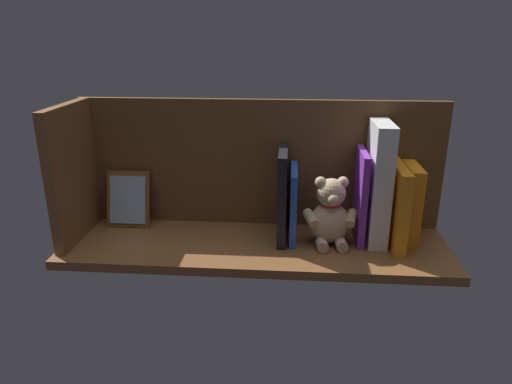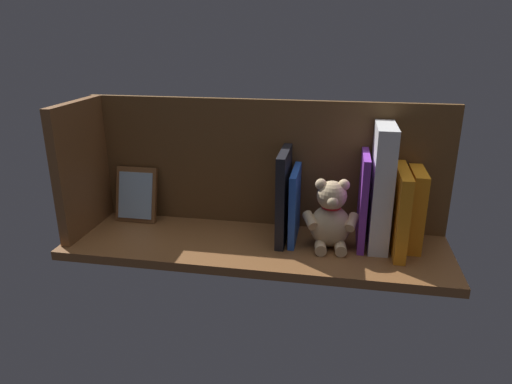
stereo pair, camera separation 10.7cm
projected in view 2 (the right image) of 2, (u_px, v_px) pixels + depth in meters
The scene contains 11 objects.
ground_plane at pixel (256, 245), 115.25cm from camera, with size 94.06×28.80×2.20cm, color brown.
shelf_back_panel at pixel (264, 164), 120.55cm from camera, with size 94.06×1.50×33.40cm, color brown.
shelf_side_divider at pixel (82, 168), 116.93cm from camera, with size 2.40×22.80×33.40cm, color brown.
book_0 at pixel (415, 209), 109.77cm from camera, with size 3.18×12.38×19.03cm, color orange.
book_1 at pixel (400, 210), 107.88cm from camera, with size 2.64×17.58×19.80cm, color orange.
dictionary_thick_white at pixel (381, 187), 108.49cm from camera, with size 4.55×14.19×29.56cm, color white.
book_2 at pixel (363, 200), 110.46cm from camera, with size 1.60×14.10×22.65cm, color purple.
teddy_bear at pixel (331, 217), 110.11cm from camera, with size 13.74×11.45×17.00cm.
book_3 at pixel (295, 205), 113.74cm from camera, with size 1.58×14.63×18.04cm, color blue.
book_4 at pixel (284, 196), 113.06cm from camera, with size 2.13×15.44×22.68cm, color black.
picture_frame_leaning at pixel (136, 195), 125.83cm from camera, with size 11.34×5.18×14.80cm.
Camera 2 is at (-18.74, 102.43, 50.06)cm, focal length 32.36 mm.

